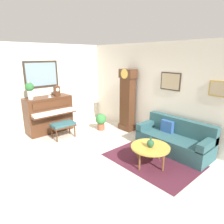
# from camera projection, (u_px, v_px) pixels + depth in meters

# --- Properties ---
(ground_plane) EXTENTS (6.40, 6.00, 0.10)m
(ground_plane) POSITION_uv_depth(u_px,v_px,m) (86.00, 159.00, 4.92)
(ground_plane) COLOR beige
(wall_left) EXTENTS (0.13, 4.90, 2.80)m
(wall_left) POSITION_uv_depth(u_px,v_px,m) (39.00, 88.00, 6.38)
(wall_left) COLOR silver
(wall_left) RESTS_ON ground_plane
(wall_back) EXTENTS (5.30, 0.13, 2.80)m
(wall_back) POSITION_uv_depth(u_px,v_px,m) (150.00, 90.00, 6.03)
(wall_back) COLOR silver
(wall_back) RESTS_ON ground_plane
(area_rug) EXTENTS (2.10, 1.50, 0.01)m
(area_rug) POSITION_uv_depth(u_px,v_px,m) (152.00, 160.00, 4.75)
(area_rug) COLOR #4C1E2D
(area_rug) RESTS_ON ground_plane
(piano) EXTENTS (0.87, 1.44, 1.17)m
(piano) POSITION_uv_depth(u_px,v_px,m) (49.00, 114.00, 6.41)
(piano) COLOR #4C2B19
(piano) RESTS_ON ground_plane
(piano_bench) EXTENTS (0.42, 0.70, 0.48)m
(piano_bench) POSITION_uv_depth(u_px,v_px,m) (63.00, 125.00, 5.94)
(piano_bench) COLOR #4C2B19
(piano_bench) RESTS_ON ground_plane
(grandfather_clock) EXTENTS (0.52, 0.34, 2.03)m
(grandfather_clock) POSITION_uv_depth(u_px,v_px,m) (127.00, 102.00, 6.45)
(grandfather_clock) COLOR #4C2B19
(grandfather_clock) RESTS_ON ground_plane
(couch) EXTENTS (1.90, 0.80, 0.84)m
(couch) POSITION_uv_depth(u_px,v_px,m) (174.00, 140.00, 5.15)
(couch) COLOR #2D565B
(couch) RESTS_ON ground_plane
(coffee_table) EXTENTS (0.88, 0.88, 0.45)m
(coffee_table) POSITION_uv_depth(u_px,v_px,m) (150.00, 147.00, 4.47)
(coffee_table) COLOR gold
(coffee_table) RESTS_ON ground_plane
(mantel_clock) EXTENTS (0.13, 0.18, 0.38)m
(mantel_clock) POSITION_uv_depth(u_px,v_px,m) (57.00, 90.00, 6.41)
(mantel_clock) COLOR #4C2B19
(mantel_clock) RESTS_ON piano
(flower_vase) EXTENTS (0.26, 0.26, 0.58)m
(flower_vase) POSITION_uv_depth(u_px,v_px,m) (30.00, 89.00, 5.83)
(flower_vase) COLOR silver
(flower_vase) RESTS_ON piano
(teacup) EXTENTS (0.12, 0.12, 0.06)m
(teacup) POSITION_uv_depth(u_px,v_px,m) (50.00, 97.00, 6.14)
(teacup) COLOR #ADC6D6
(teacup) RESTS_ON piano
(green_jug) EXTENTS (0.17, 0.17, 0.24)m
(green_jug) POSITION_uv_depth(u_px,v_px,m) (150.00, 143.00, 4.40)
(green_jug) COLOR #234C33
(green_jug) RESTS_ON coffee_table
(potted_plant) EXTENTS (0.36, 0.36, 0.56)m
(potted_plant) POSITION_uv_depth(u_px,v_px,m) (101.00, 121.00, 6.61)
(potted_plant) COLOR #935138
(potted_plant) RESTS_ON ground_plane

